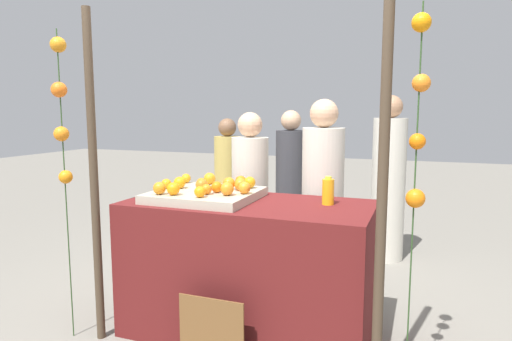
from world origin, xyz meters
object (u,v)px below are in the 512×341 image
object	(u,v)px
vendor_left	(250,210)
vendor_right	(322,210)
orange_0	(166,184)
orange_1	(206,189)
stall_counter	(248,268)
juice_bottle	(328,191)
chalkboard_sign	(212,335)

from	to	relation	value
vendor_left	vendor_right	size ratio (longest dim) A/B	0.94
orange_0	vendor_left	bearing A→B (deg)	62.86
orange_1	stall_counter	bearing A→B (deg)	28.27
juice_bottle	vendor_left	world-z (taller)	vendor_left
stall_counter	juice_bottle	size ratio (longest dim) A/B	8.89
chalkboard_sign	orange_1	bearing A→B (deg)	119.53
vendor_left	vendor_right	bearing A→B (deg)	-2.48
stall_counter	orange_0	world-z (taller)	orange_0
orange_1	vendor_right	distance (m)	1.05
chalkboard_sign	vendor_left	bearing A→B (deg)	100.71
chalkboard_sign	vendor_left	distance (m)	1.34
orange_0	vendor_left	world-z (taller)	vendor_left
chalkboard_sign	vendor_right	size ratio (longest dim) A/B	0.29
vendor_left	juice_bottle	bearing A→B (deg)	-36.27
orange_1	chalkboard_sign	size ratio (longest dim) A/B	0.15
stall_counter	juice_bottle	bearing A→B (deg)	12.28
orange_0	chalkboard_sign	size ratio (longest dim) A/B	0.15
juice_bottle	vendor_left	bearing A→B (deg)	143.73
juice_bottle	vendor_left	distance (m)	1.02
vendor_left	vendor_right	distance (m)	0.63
orange_1	vendor_left	size ratio (longest dim) A/B	0.05
orange_1	juice_bottle	size ratio (longest dim) A/B	0.38
orange_0	juice_bottle	bearing A→B (deg)	7.28
chalkboard_sign	vendor_right	bearing A→B (deg)	71.61
orange_1	juice_bottle	distance (m)	0.82
orange_0	orange_1	world-z (taller)	same
vendor_left	vendor_right	world-z (taller)	vendor_right
stall_counter	chalkboard_sign	distance (m)	0.59
stall_counter	chalkboard_sign	size ratio (longest dim) A/B	3.57
orange_0	chalkboard_sign	world-z (taller)	orange_0
chalkboard_sign	vendor_left	xyz separation A→B (m)	(-0.23, 1.22, 0.50)
juice_bottle	chalkboard_sign	xyz separation A→B (m)	(-0.55, -0.65, -0.80)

